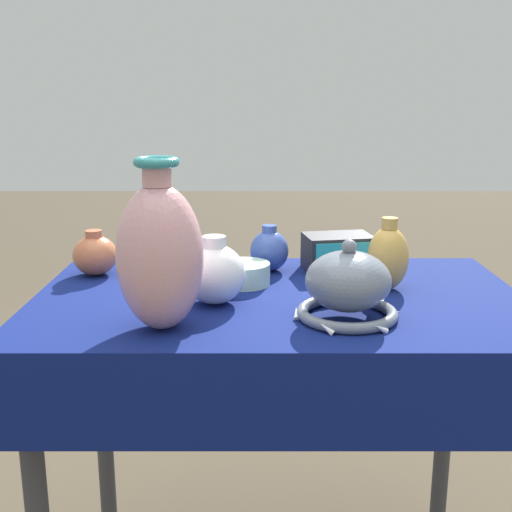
{
  "coord_description": "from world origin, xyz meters",
  "views": [
    {
      "loc": [
        -0.05,
        -1.32,
        1.2
      ],
      "look_at": [
        -0.05,
        -0.14,
        0.9
      ],
      "focal_mm": 45.0,
      "sensor_mm": 36.0,
      "label": 1
    }
  ],
  "objects_px": {
    "mosaic_tile_box": "(337,253)",
    "jar_round_ochre": "(387,257)",
    "vase_dome_bell": "(347,288)",
    "pot_squat_celadon": "(242,274)",
    "jar_round_terracotta": "(94,255)",
    "jar_round_porcelain": "(214,273)",
    "vase_tall_bulbous": "(159,255)",
    "jar_round_cobalt": "(269,250)"
  },
  "relations": [
    {
      "from": "mosaic_tile_box",
      "to": "jar_round_ochre",
      "type": "relative_size",
      "value": 1.1
    },
    {
      "from": "vase_dome_bell",
      "to": "mosaic_tile_box",
      "type": "xyz_separation_m",
      "value": [
        0.03,
        0.36,
        -0.02
      ]
    },
    {
      "from": "mosaic_tile_box",
      "to": "jar_round_ochre",
      "type": "height_order",
      "value": "jar_round_ochre"
    },
    {
      "from": "mosaic_tile_box",
      "to": "jar_round_porcelain",
      "type": "bearing_deg",
      "value": -147.64
    },
    {
      "from": "jar_round_terracotta",
      "to": "pot_squat_celadon",
      "type": "bearing_deg",
      "value": -12.71
    },
    {
      "from": "jar_round_terracotta",
      "to": "jar_round_porcelain",
      "type": "bearing_deg",
      "value": -35.97
    },
    {
      "from": "jar_round_cobalt",
      "to": "jar_round_terracotta",
      "type": "relative_size",
      "value": 1.04
    },
    {
      "from": "jar_round_ochre",
      "to": "jar_round_cobalt",
      "type": "relative_size",
      "value": 1.42
    },
    {
      "from": "mosaic_tile_box",
      "to": "jar_round_terracotta",
      "type": "relative_size",
      "value": 1.63
    },
    {
      "from": "vase_dome_bell",
      "to": "jar_round_terracotta",
      "type": "xyz_separation_m",
      "value": [
        -0.56,
        0.31,
        -0.01
      ]
    },
    {
      "from": "pot_squat_celadon",
      "to": "jar_round_porcelain",
      "type": "bearing_deg",
      "value": -112.0
    },
    {
      "from": "jar_round_ochre",
      "to": "pot_squat_celadon",
      "type": "bearing_deg",
      "value": 173.64
    },
    {
      "from": "jar_round_cobalt",
      "to": "jar_round_terracotta",
      "type": "height_order",
      "value": "jar_round_cobalt"
    },
    {
      "from": "jar_round_porcelain",
      "to": "mosaic_tile_box",
      "type": "bearing_deg",
      "value": 42.38
    },
    {
      "from": "jar_round_ochre",
      "to": "jar_round_porcelain",
      "type": "relative_size",
      "value": 1.13
    },
    {
      "from": "jar_round_cobalt",
      "to": "mosaic_tile_box",
      "type": "bearing_deg",
      "value": 1.98
    },
    {
      "from": "jar_round_porcelain",
      "to": "jar_round_terracotta",
      "type": "xyz_separation_m",
      "value": [
        -0.3,
        0.22,
        -0.01
      ]
    },
    {
      "from": "vase_tall_bulbous",
      "to": "mosaic_tile_box",
      "type": "bearing_deg",
      "value": 47.46
    },
    {
      "from": "vase_dome_bell",
      "to": "jar_round_terracotta",
      "type": "bearing_deg",
      "value": 150.85
    },
    {
      "from": "vase_dome_bell",
      "to": "jar_round_terracotta",
      "type": "relative_size",
      "value": 1.9
    },
    {
      "from": "mosaic_tile_box",
      "to": "pot_squat_celadon",
      "type": "xyz_separation_m",
      "value": [
        -0.23,
        -0.12,
        -0.02
      ]
    },
    {
      "from": "vase_dome_bell",
      "to": "jar_round_porcelain",
      "type": "distance_m",
      "value": 0.28
    },
    {
      "from": "jar_round_ochre",
      "to": "jar_round_cobalt",
      "type": "distance_m",
      "value": 0.3
    },
    {
      "from": "pot_squat_celadon",
      "to": "jar_round_terracotta",
      "type": "relative_size",
      "value": 1.13
    },
    {
      "from": "mosaic_tile_box",
      "to": "jar_round_terracotta",
      "type": "height_order",
      "value": "jar_round_terracotta"
    },
    {
      "from": "mosaic_tile_box",
      "to": "vase_tall_bulbous",
      "type": "bearing_deg",
      "value": -142.56
    },
    {
      "from": "jar_round_ochre",
      "to": "pot_squat_celadon",
      "type": "distance_m",
      "value": 0.33
    },
    {
      "from": "jar_round_porcelain",
      "to": "jar_round_terracotta",
      "type": "distance_m",
      "value": 0.37
    },
    {
      "from": "vase_tall_bulbous",
      "to": "jar_round_porcelain",
      "type": "height_order",
      "value": "vase_tall_bulbous"
    },
    {
      "from": "vase_tall_bulbous",
      "to": "jar_round_ochre",
      "type": "height_order",
      "value": "vase_tall_bulbous"
    },
    {
      "from": "jar_round_porcelain",
      "to": "vase_tall_bulbous",
      "type": "bearing_deg",
      "value": -120.99
    },
    {
      "from": "vase_tall_bulbous",
      "to": "jar_round_porcelain",
      "type": "xyz_separation_m",
      "value": [
        0.09,
        0.15,
        -0.08
      ]
    },
    {
      "from": "jar_round_ochre",
      "to": "jar_round_terracotta",
      "type": "bearing_deg",
      "value": 170.27
    },
    {
      "from": "mosaic_tile_box",
      "to": "jar_round_terracotta",
      "type": "distance_m",
      "value": 0.59
    },
    {
      "from": "jar_round_ochre",
      "to": "jar_round_cobalt",
      "type": "height_order",
      "value": "jar_round_ochre"
    },
    {
      "from": "vase_dome_bell",
      "to": "pot_squat_celadon",
      "type": "xyz_separation_m",
      "value": [
        -0.2,
        0.23,
        -0.04
      ]
    },
    {
      "from": "jar_round_terracotta",
      "to": "mosaic_tile_box",
      "type": "bearing_deg",
      "value": 4.29
    },
    {
      "from": "vase_dome_bell",
      "to": "jar_round_porcelain",
      "type": "bearing_deg",
      "value": 159.97
    },
    {
      "from": "vase_tall_bulbous",
      "to": "jar_round_cobalt",
      "type": "relative_size",
      "value": 2.77
    },
    {
      "from": "vase_dome_bell",
      "to": "jar_round_porcelain",
      "type": "relative_size",
      "value": 1.46
    },
    {
      "from": "jar_round_terracotta",
      "to": "jar_round_cobalt",
      "type": "bearing_deg",
      "value": 5.23
    },
    {
      "from": "vase_dome_bell",
      "to": "jar_round_porcelain",
      "type": "height_order",
      "value": "vase_dome_bell"
    }
  ]
}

